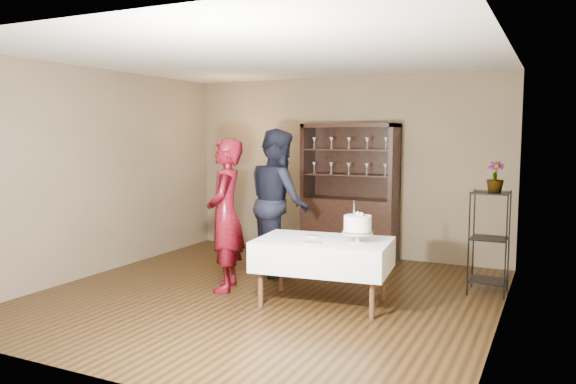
# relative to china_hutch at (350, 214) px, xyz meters

# --- Properties ---
(floor) EXTENTS (5.00, 5.00, 0.00)m
(floor) POSITION_rel_china_hutch_xyz_m (-0.20, -2.25, -0.66)
(floor) COLOR black
(floor) RESTS_ON ground
(ceiling) EXTENTS (5.00, 5.00, 0.00)m
(ceiling) POSITION_rel_china_hutch_xyz_m (-0.20, -2.25, 2.04)
(ceiling) COLOR silver
(ceiling) RESTS_ON back_wall
(back_wall) EXTENTS (5.00, 0.02, 2.70)m
(back_wall) POSITION_rel_china_hutch_xyz_m (-0.20, 0.25, 0.69)
(back_wall) COLOR brown
(back_wall) RESTS_ON floor
(wall_left) EXTENTS (0.02, 5.00, 2.70)m
(wall_left) POSITION_rel_china_hutch_xyz_m (-2.70, -2.25, 0.69)
(wall_left) COLOR brown
(wall_left) RESTS_ON floor
(wall_right) EXTENTS (0.02, 5.00, 2.70)m
(wall_right) POSITION_rel_china_hutch_xyz_m (2.30, -2.25, 0.69)
(wall_right) COLOR brown
(wall_right) RESTS_ON floor
(china_hutch) EXTENTS (1.40, 0.48, 2.00)m
(china_hutch) POSITION_rel_china_hutch_xyz_m (0.00, 0.00, 0.00)
(china_hutch) COLOR black
(china_hutch) RESTS_ON floor
(plant_etagere) EXTENTS (0.42, 0.42, 1.20)m
(plant_etagere) POSITION_rel_china_hutch_xyz_m (2.08, -1.05, -0.01)
(plant_etagere) COLOR black
(plant_etagere) RESTS_ON floor
(cake_table) EXTENTS (1.52, 1.03, 0.71)m
(cake_table) POSITION_rel_china_hutch_xyz_m (0.50, -2.26, -0.12)
(cake_table) COLOR silver
(cake_table) RESTS_ON floor
(woman) EXTENTS (0.65, 0.77, 1.80)m
(woman) POSITION_rel_china_hutch_xyz_m (-0.75, -2.24, 0.24)
(woman) COLOR #350405
(woman) RESTS_ON floor
(man) EXTENTS (1.17, 1.18, 1.92)m
(man) POSITION_rel_china_hutch_xyz_m (-0.56, -1.24, 0.30)
(man) COLOR black
(man) RESTS_ON floor
(cake) EXTENTS (0.36, 0.36, 0.45)m
(cake) POSITION_rel_china_hutch_xyz_m (0.88, -2.24, 0.23)
(cake) COLOR silver
(cake) RESTS_ON cake_table
(plate_near) EXTENTS (0.21, 0.21, 0.01)m
(plate_near) POSITION_rel_china_hutch_xyz_m (0.48, -2.52, 0.05)
(plate_near) COLOR silver
(plate_near) RESTS_ON cake_table
(plate_far) EXTENTS (0.20, 0.20, 0.01)m
(plate_far) POSITION_rel_china_hutch_xyz_m (0.34, -2.16, 0.05)
(plate_far) COLOR silver
(plate_far) RESTS_ON cake_table
(potted_plant) EXTENTS (0.21, 0.21, 0.35)m
(potted_plant) POSITION_rel_china_hutch_xyz_m (2.12, -1.05, 0.70)
(potted_plant) COLOR #3C622E
(potted_plant) RESTS_ON plant_etagere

